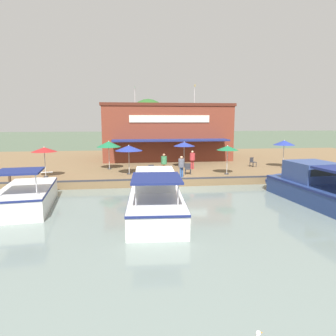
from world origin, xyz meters
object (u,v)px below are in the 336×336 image
object	(u,v)px
cafe_chair_back_row_seat	(151,170)
cafe_chair_facing_river	(253,161)
patio_umbrella_mid_patio_left	(109,144)
person_near_entrance	(164,161)
cafe_chair_mid_patio	(188,168)
mooring_post	(9,177)
person_at_quay_edge	(192,158)
patio_umbrella_by_entrance	(284,143)
patio_umbrella_mid_patio_right	(129,148)
person_mid_patio	(181,164)
motorboat_mid_row	(155,195)
patio_umbrella_back_row	(44,150)
patio_umbrella_far_corner	(227,148)
motorboat_second_along	(30,194)
waterfront_restaurant	(165,131)
patio_umbrella_near_quay_edge	(184,144)
tree_behind_restaurant	(147,119)
motorboat_nearest_quay	(315,187)

from	to	relation	value
cafe_chair_back_row_seat	cafe_chair_facing_river	world-z (taller)	same
patio_umbrella_mid_patio_left	person_near_entrance	world-z (taller)	patio_umbrella_mid_patio_left
cafe_chair_mid_patio	cafe_chair_facing_river	xyz separation A→B (m)	(-3.09, 6.67, 0.00)
mooring_post	person_at_quay_edge	bearing A→B (deg)	106.90
patio_umbrella_by_entrance	cafe_chair_facing_river	distance (m)	3.21
patio_umbrella_mid_patio_right	patio_umbrella_mid_patio_left	xyz separation A→B (m)	(-2.73, -1.73, 0.11)
patio_umbrella_mid_patio_left	person_mid_patio	distance (m)	7.36
cafe_chair_mid_patio	motorboat_mid_row	distance (m)	8.13
patio_umbrella_back_row	patio_umbrella_far_corner	bearing A→B (deg)	87.82
cafe_chair_mid_patio	motorboat_second_along	distance (m)	11.68
cafe_chair_mid_patio	person_at_quay_edge	xyz separation A→B (m)	(-2.42, 0.86, 0.53)
patio_umbrella_mid_patio_right	cafe_chair_back_row_seat	bearing A→B (deg)	60.21
waterfront_restaurant	motorboat_second_along	distance (m)	19.40
patio_umbrella_far_corner	patio_umbrella_mid_patio_right	size ratio (longest dim) A/B	0.99
person_at_quay_edge	motorboat_mid_row	bearing A→B (deg)	-22.53
patio_umbrella_mid_patio_right	patio_umbrella_near_quay_edge	world-z (taller)	patio_umbrella_near_quay_edge
tree_behind_restaurant	waterfront_restaurant	bearing A→B (deg)	24.71
person_near_entrance	patio_umbrella_by_entrance	bearing A→B (deg)	100.16
cafe_chair_facing_river	patio_umbrella_mid_patio_right	bearing A→B (deg)	-77.62
tree_behind_restaurant	person_mid_patio	bearing A→B (deg)	5.71
patio_umbrella_far_corner	patio_umbrella_mid_patio_right	bearing A→B (deg)	-97.47
motorboat_nearest_quay	cafe_chair_facing_river	bearing A→B (deg)	178.60
patio_umbrella_far_corner	patio_umbrella_mid_patio_right	world-z (taller)	patio_umbrella_mid_patio_right
mooring_post	patio_umbrella_back_row	bearing A→B (deg)	134.41
person_mid_patio	motorboat_mid_row	xyz separation A→B (m)	(6.17, -2.49, -0.75)
patio_umbrella_near_quay_edge	person_at_quay_edge	distance (m)	1.67
patio_umbrella_near_quay_edge	cafe_chair_mid_patio	xyz separation A→B (m)	(3.57, -0.34, -1.62)
patio_umbrella_near_quay_edge	cafe_chair_facing_river	world-z (taller)	patio_umbrella_near_quay_edge
waterfront_restaurant	mooring_post	distance (m)	17.75
patio_umbrella_back_row	tree_behind_restaurant	size ratio (longest dim) A/B	0.34
person_near_entrance	patio_umbrella_near_quay_edge	bearing A→B (deg)	145.29
patio_umbrella_by_entrance	tree_behind_restaurant	distance (m)	17.20
person_mid_patio	patio_umbrella_back_row	bearing A→B (deg)	-97.98
tree_behind_restaurant	motorboat_second_along	bearing A→B (deg)	-20.93
waterfront_restaurant	mooring_post	world-z (taller)	waterfront_restaurant
patio_umbrella_near_quay_edge	mooring_post	xyz separation A→B (m)	(5.28, -13.08, -1.69)
cafe_chair_back_row_seat	person_mid_patio	size ratio (longest dim) A/B	0.53
cafe_chair_mid_patio	person_at_quay_edge	world-z (taller)	person_at_quay_edge
waterfront_restaurant	mooring_post	size ratio (longest dim) A/B	17.29
cafe_chair_mid_patio	person_at_quay_edge	distance (m)	2.62
person_mid_patio	person_near_entrance	world-z (taller)	person_near_entrance
patio_umbrella_by_entrance	cafe_chair_back_row_seat	distance (m)	12.60
patio_umbrella_far_corner	person_at_quay_edge	world-z (taller)	patio_umbrella_far_corner
person_mid_patio	waterfront_restaurant	bearing A→B (deg)	179.02
patio_umbrella_mid_patio_right	tree_behind_restaurant	distance (m)	14.63
motorboat_mid_row	mooring_post	distance (m)	11.10
patio_umbrella_by_entrance	patio_umbrella_back_row	size ratio (longest dim) A/B	1.08
patio_umbrella_by_entrance	cafe_chair_mid_patio	distance (m)	9.72
waterfront_restaurant	motorboat_mid_row	world-z (taller)	waterfront_restaurant
motorboat_mid_row	patio_umbrella_mid_patio_right	bearing A→B (deg)	-170.25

